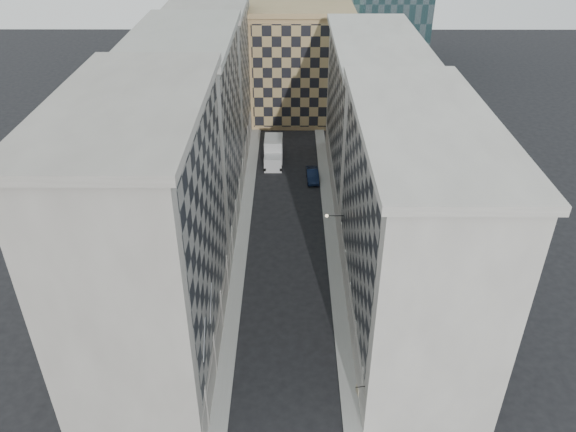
{
  "coord_description": "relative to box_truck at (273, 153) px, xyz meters",
  "views": [
    {
      "loc": [
        0.28,
        -25.86,
        37.1
      ],
      "look_at": [
        0.17,
        12.21,
        13.48
      ],
      "focal_mm": 35.0,
      "sensor_mm": 36.0,
      "label": 1
    }
  ],
  "objects": [
    {
      "name": "bldg_left_a",
      "position": [
        -8.81,
        -38.11,
        10.28
      ],
      "size": [
        10.8,
        22.8,
        23.7
      ],
      "color": "gray",
      "rests_on": "ground"
    },
    {
      "name": "bldg_left_c",
      "position": [
        -8.81,
        5.89,
        9.28
      ],
      "size": [
        10.8,
        22.8,
        21.7
      ],
      "color": "gray",
      "rests_on": "ground"
    },
    {
      "name": "shop_sign",
      "position": [
        7.49,
        -46.11,
        2.29
      ],
      "size": [
        0.74,
        0.65,
        0.72
      ],
      "rotation": [
        0.0,
        0.0,
        0.16
      ],
      "color": "black",
      "rests_on": "ground"
    },
    {
      "name": "bracket_lamp",
      "position": [
        6.45,
        -25.11,
        4.66
      ],
      "size": [
        1.98,
        0.36,
        0.36
      ],
      "color": "black",
      "rests_on": "ground"
    },
    {
      "name": "box_truck",
      "position": [
        0.0,
        0.0,
        0.0
      ],
      "size": [
        2.67,
        6.48,
        3.55
      ],
      "rotation": [
        0.0,
        0.0,
        -0.01
      ],
      "color": "#BDBDBD",
      "rests_on": "ground"
    },
    {
      "name": "bldg_right_b",
      "position": [
        12.96,
        -7.11,
        8.3
      ],
      "size": [
        10.8,
        28.8,
        19.7
      ],
      "color": "#A9A39B",
      "rests_on": "ground"
    },
    {
      "name": "sidewalk_west",
      "position": [
        -3.18,
        -19.11,
        -1.47
      ],
      "size": [
        1.5,
        100.0,
        0.15
      ],
      "primitive_type": "cube",
      "color": "gray",
      "rests_on": "ground"
    },
    {
      "name": "tan_block",
      "position": [
        4.07,
        18.79,
        7.89
      ],
      "size": [
        16.8,
        14.8,
        18.8
      ],
      "color": "tan",
      "rests_on": "ground"
    },
    {
      "name": "bldg_left_b",
      "position": [
        -8.81,
        -16.11,
        9.78
      ],
      "size": [
        10.8,
        22.8,
        22.7
      ],
      "color": "#9B9A90",
      "rests_on": "ground"
    },
    {
      "name": "flagpoles_left",
      "position": [
        -3.83,
        -43.11,
        6.46
      ],
      "size": [
        0.1,
        6.33,
        2.33
      ],
      "color": "gray",
      "rests_on": "ground"
    },
    {
      "name": "dark_car",
      "position": [
        5.57,
        -5.58,
        -0.78
      ],
      "size": [
        1.78,
        4.67,
        1.52
      ],
      "primitive_type": "imported",
      "rotation": [
        0.0,
        0.0,
        0.04
      ],
      "color": "#0D1832",
      "rests_on": "ground"
    },
    {
      "name": "bldg_right_a",
      "position": [
        12.95,
        -34.11,
        8.78
      ],
      "size": [
        10.8,
        26.8,
        20.7
      ],
      "color": "#A9A39B",
      "rests_on": "ground"
    },
    {
      "name": "sidewalk_east",
      "position": [
        7.32,
        -19.11,
        -1.47
      ],
      "size": [
        1.5,
        100.0,
        0.15
      ],
      "primitive_type": "cube",
      "color": "gray",
      "rests_on": "ground"
    }
  ]
}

